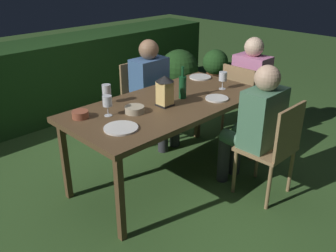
# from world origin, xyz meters

# --- Properties ---
(ground_plane) EXTENTS (16.00, 16.00, 0.00)m
(ground_plane) POSITION_xyz_m (0.00, 0.00, 0.00)
(ground_plane) COLOR #385B28
(dining_table) EXTENTS (1.84, 0.89, 0.76)m
(dining_table) POSITION_xyz_m (0.00, 0.00, 0.70)
(dining_table) COLOR brown
(dining_table) RESTS_ON ground
(chair_side_right_b) EXTENTS (0.42, 0.40, 0.87)m
(chair_side_right_b) POSITION_xyz_m (0.41, 0.84, 0.49)
(chair_side_right_b) COLOR #9E7A51
(chair_side_right_b) RESTS_ON ground
(person_in_blue) EXTENTS (0.38, 0.47, 1.15)m
(person_in_blue) POSITION_xyz_m (0.41, 0.64, 0.64)
(person_in_blue) COLOR #426699
(person_in_blue) RESTS_ON ground
(chair_head_far) EXTENTS (0.40, 0.42, 0.87)m
(chair_head_far) POSITION_xyz_m (1.17, 0.00, 0.49)
(chair_head_far) COLOR #9E7A51
(chair_head_far) RESTS_ON ground
(person_in_pink) EXTENTS (0.48, 0.38, 1.15)m
(person_in_pink) POSITION_xyz_m (1.36, 0.00, 0.64)
(person_in_pink) COLOR #C675A3
(person_in_pink) RESTS_ON ground
(chair_side_left_b) EXTENTS (0.42, 0.40, 0.87)m
(chair_side_left_b) POSITION_xyz_m (0.41, -0.84, 0.49)
(chair_side_left_b) COLOR #9E7A51
(chair_side_left_b) RESTS_ON ground
(person_in_green) EXTENTS (0.38, 0.47, 1.15)m
(person_in_green) POSITION_xyz_m (0.41, -0.64, 0.64)
(person_in_green) COLOR #4C7A5B
(person_in_green) RESTS_ON ground
(lantern_centerpiece) EXTENTS (0.15, 0.15, 0.27)m
(lantern_centerpiece) POSITION_xyz_m (-0.07, -0.03, 0.91)
(lantern_centerpiece) COLOR black
(lantern_centerpiece) RESTS_ON dining_table
(green_bottle_on_table) EXTENTS (0.07, 0.07, 0.29)m
(green_bottle_on_table) POSITION_xyz_m (0.17, -0.01, 0.87)
(green_bottle_on_table) COLOR #144723
(green_bottle_on_table) RESTS_ON dining_table
(wine_glass_a) EXTENTS (0.08, 0.08, 0.17)m
(wine_glass_a) POSITION_xyz_m (0.63, -0.11, 0.88)
(wine_glass_a) COLOR silver
(wine_glass_a) RESTS_ON dining_table
(wine_glass_b) EXTENTS (0.08, 0.08, 0.17)m
(wine_glass_b) POSITION_xyz_m (-0.55, 0.13, 0.88)
(wine_glass_b) COLOR silver
(wine_glass_b) RESTS_ON dining_table
(wine_glass_c) EXTENTS (0.08, 0.08, 0.17)m
(wine_glass_c) POSITION_xyz_m (-0.39, 0.36, 0.88)
(wine_glass_c) COLOR silver
(wine_glass_c) RESTS_ON dining_table
(plate_a) EXTENTS (0.23, 0.23, 0.01)m
(plate_a) POSITION_xyz_m (0.75, 0.28, 0.77)
(plate_a) COLOR silver
(plate_a) RESTS_ON dining_table
(plate_b) EXTENTS (0.26, 0.26, 0.01)m
(plate_b) POSITION_xyz_m (-0.63, -0.15, 0.77)
(plate_b) COLOR white
(plate_b) RESTS_ON dining_table
(plate_c) EXTENTS (0.21, 0.21, 0.01)m
(plate_c) POSITION_xyz_m (0.37, -0.25, 0.77)
(plate_c) COLOR silver
(plate_c) RESTS_ON dining_table
(bowl_olives) EXTENTS (0.16, 0.16, 0.05)m
(bowl_olives) POSITION_xyz_m (-0.36, 0.03, 0.79)
(bowl_olives) COLOR #BCAD8E
(bowl_olives) RESTS_ON dining_table
(bowl_bread) EXTENTS (0.13, 0.13, 0.06)m
(bowl_bread) POSITION_xyz_m (-0.73, 0.24, 0.79)
(bowl_bread) COLOR #9E5138
(bowl_bread) RESTS_ON dining_table
(hedge_backdrop) EXTENTS (5.07, 0.70, 0.97)m
(hedge_backdrop) POSITION_xyz_m (0.00, 2.19, 0.49)
(hedge_backdrop) COLOR #1E4219
(hedge_backdrop) RESTS_ON ground
(potted_plant_by_hedge) EXTENTS (0.55, 0.55, 0.75)m
(potted_plant_by_hedge) POSITION_xyz_m (1.58, 1.37, 0.45)
(potted_plant_by_hedge) COLOR brown
(potted_plant_by_hedge) RESTS_ON ground
(potted_plant_corner) EXTENTS (0.41, 0.41, 0.61)m
(potted_plant_corner) POSITION_xyz_m (2.45, 1.40, 0.35)
(potted_plant_corner) COLOR #9E5133
(potted_plant_corner) RESTS_ON ground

